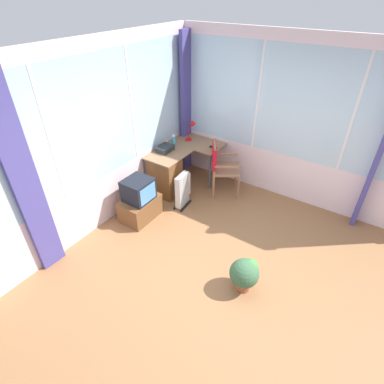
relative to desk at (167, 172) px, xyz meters
The scene contains 15 objects.
ground 2.20m from the desk, 120.58° to the right, with size 5.32×5.37×0.06m, color #91613C.
north_window_panel 1.49m from the desk, 162.02° to the left, with size 4.32×0.07×2.71m.
east_window_panel 2.35m from the desk, 59.58° to the right, with size 0.07×4.37×2.71m.
curtain_north_left 2.47m from the desk, behind, with size 0.32×0.07×2.61m, color #48428A.
curtain_corner 1.34m from the desk, 13.25° to the left, with size 0.32×0.07×2.61m, color #48428A.
curtain_east_far 3.35m from the desk, 71.71° to the right, with size 0.32×0.07×2.61m, color #48428A.
desk is the anchor object (origin of this frame).
desk_lamp 1.01m from the desk, ahead, with size 0.22×0.19×0.37m.
tv_remote 0.96m from the desk, 35.80° to the right, with size 0.04×0.15×0.02m, color black.
spray_bottle 0.65m from the desk, 21.36° to the left, with size 0.06×0.06×0.22m.
paper_tray 0.43m from the desk, 45.80° to the left, with size 0.30×0.23×0.09m, color #272B30.
wooden_armchair 0.95m from the desk, 57.51° to the right, with size 0.66×0.66×0.98m.
tv_on_stand 0.86m from the desk, behind, with size 0.64×0.44×0.72m.
space_heater 0.52m from the desk, 111.63° to the right, with size 0.40×0.20×0.63m.
potted_plant 2.46m from the desk, 119.67° to the right, with size 0.37×0.37×0.47m.
Camera 1 is at (-2.56, -1.11, 3.24)m, focal length 28.30 mm.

